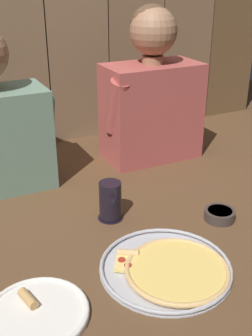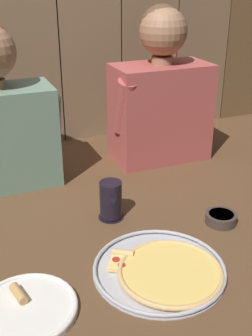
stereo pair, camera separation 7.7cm
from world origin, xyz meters
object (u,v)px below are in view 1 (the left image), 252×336
dipping_bowl (220,214)px  drinking_glass (110,201)px  pizza_tray (169,268)px  diner_right (152,93)px  dinner_plate (37,313)px

dipping_bowl → drinking_glass: bearing=152.3°
pizza_tray → diner_right: (0.32, 0.67, 0.26)m
dinner_plate → dipping_bowl: size_ratio=2.47×
drinking_glass → dipping_bowl: bearing=-27.7°
drinking_glass → dipping_bowl: size_ratio=1.29×
drinking_glass → dipping_bowl: (0.30, -0.16, -0.04)m
pizza_tray → dinner_plate: 0.34m
dinner_plate → dipping_bowl: 0.63m
pizza_tray → dipping_bowl: dipping_bowl is taller
pizza_tray → drinking_glass: drinking_glass is taller
drinking_glass → diner_right: diner_right is taller
dinner_plate → diner_right: (0.67, 0.67, 0.26)m
dipping_bowl → pizza_tray: bearing=-151.6°
dinner_plate → drinking_glass: size_ratio=1.91×
pizza_tray → dipping_bowl: 0.31m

